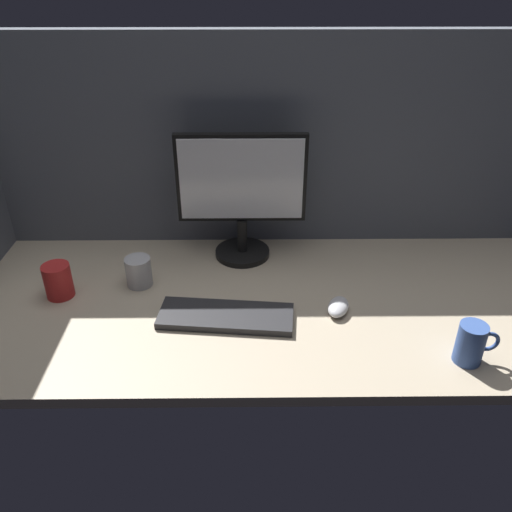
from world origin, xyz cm
name	(u,v)px	position (x,y,z in cm)	size (l,w,h in cm)	color
ground_plane	(260,301)	(0.00, 0.00, -1.50)	(180.00, 80.00, 3.00)	tan
cubicle_wall_back	(259,143)	(0.00, 37.50, 34.26)	(180.00, 5.00, 68.51)	#565B66
monitor	(242,191)	(-5.52, 25.12, 22.69)	(40.61, 18.00, 41.18)	black
keyboard	(226,316)	(-9.68, -10.57, 1.00)	(37.00, 13.00, 2.00)	#262628
mouse	(338,307)	(21.80, -7.51, 1.70)	(5.60, 9.60, 3.40)	silver
mug_ceramic_blue	(471,343)	(51.09, -27.98, 5.47)	(10.59, 6.90, 10.86)	#38569E
mug_red_plastic	(58,281)	(-58.88, 1.41, 5.13)	(7.99, 7.99, 10.27)	red
mug_steel	(139,272)	(-36.55, 7.06, 4.54)	(7.75, 7.75, 9.09)	#B2B2B7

